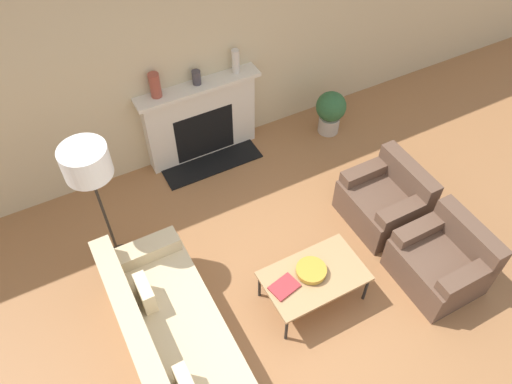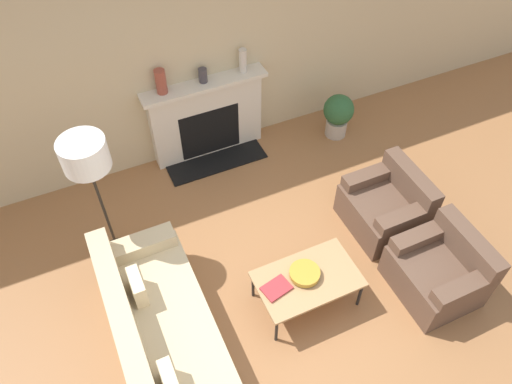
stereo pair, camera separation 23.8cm
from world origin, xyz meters
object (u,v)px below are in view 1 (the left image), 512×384
(armchair_near, at_px, (442,261))
(fireplace, at_px, (201,121))
(mantel_vase_left, at_px, (155,85))
(book, at_px, (284,287))
(potted_plant, at_px, (331,111))
(floor_lamp, at_px, (89,170))
(bowl, at_px, (311,270))
(mantel_vase_center_right, at_px, (236,61))
(armchair_far, at_px, (385,201))
(coffee_table, at_px, (314,277))
(mantel_vase_center_left, at_px, (196,77))
(couch, at_px, (175,346))

(armchair_near, bearing_deg, fireplace, -154.69)
(mantel_vase_left, bearing_deg, book, -84.34)
(potted_plant, bearing_deg, floor_lamp, -167.55)
(bowl, xyz_separation_m, mantel_vase_center_right, (0.46, 2.56, 0.80))
(fireplace, distance_m, armchair_far, 2.51)
(bowl, relative_size, mantel_vase_left, 1.02)
(armchair_near, relative_size, coffee_table, 0.83)
(book, xyz_separation_m, mantel_vase_center_left, (0.26, 2.58, 0.77))
(couch, height_order, mantel_vase_left, mantel_vase_left)
(armchair_far, distance_m, mantel_vase_left, 3.00)
(coffee_table, height_order, floor_lamp, floor_lamp)
(fireplace, xyz_separation_m, potted_plant, (1.74, -0.43, -0.18))
(couch, xyz_separation_m, floor_lamp, (-0.14, 1.41, 1.14))
(fireplace, bearing_deg, mantel_vase_left, 178.37)
(armchair_far, bearing_deg, fireplace, -145.18)
(fireplace, distance_m, bowl, 2.55)
(fireplace, relative_size, bowl, 5.09)
(armchair_near, bearing_deg, potted_plant, 173.17)
(fireplace, xyz_separation_m, coffee_table, (0.09, -2.59, -0.15))
(armchair_far, xyz_separation_m, potted_plant, (0.31, 1.62, 0.07))
(fireplace, distance_m, mantel_vase_left, 0.89)
(mantel_vase_left, bearing_deg, potted_plant, -11.17)
(couch, relative_size, coffee_table, 2.15)
(couch, height_order, armchair_near, couch)
(book, relative_size, mantel_vase_center_left, 1.75)
(coffee_table, xyz_separation_m, mantel_vase_center_left, (-0.08, 2.61, 0.82))
(armchair_far, height_order, book, armchair_far)
(mantel_vase_center_right, bearing_deg, armchair_near, -73.47)
(mantel_vase_left, bearing_deg, armchair_far, -46.83)
(couch, height_order, potted_plant, couch)
(book, bearing_deg, mantel_vase_center_left, 72.04)
(coffee_table, height_order, bowl, bowl)
(floor_lamp, bearing_deg, book, -47.06)
(fireplace, height_order, potted_plant, fireplace)
(book, bearing_deg, armchair_far, 4.82)
(armchair_far, height_order, coffee_table, armchair_far)
(mantel_vase_center_right, distance_m, potted_plant, 1.58)
(mantel_vase_left, xyz_separation_m, potted_plant, (2.25, -0.44, -0.91))
(book, relative_size, potted_plant, 0.49)
(armchair_near, xyz_separation_m, potted_plant, (0.31, 2.59, 0.07))
(armchair_far, relative_size, book, 2.76)
(mantel_vase_left, xyz_separation_m, mantel_vase_center_right, (1.04, 0.00, -0.00))
(couch, xyz_separation_m, armchair_far, (2.86, 0.52, -0.01))
(armchair_near, bearing_deg, book, -104.96)
(mantel_vase_center_left, relative_size, potted_plant, 0.28)
(armchair_near, bearing_deg, armchair_far, 180.00)
(book, bearing_deg, potted_plant, 34.78)
(book, height_order, mantel_vase_left, mantel_vase_left)
(couch, xyz_separation_m, book, (1.17, 0.00, 0.13))
(couch, distance_m, bowl, 1.51)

